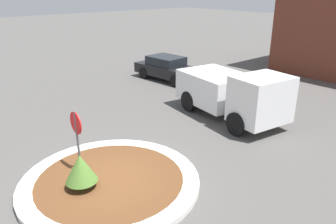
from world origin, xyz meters
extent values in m
plane|color=#514F4C|center=(0.00, 0.00, 0.00)|extent=(120.00, 120.00, 0.00)
cylinder|color=silver|center=(0.00, 0.00, 0.08)|extent=(5.16, 5.16, 0.17)
cylinder|color=brown|center=(0.00, 0.00, 0.08)|extent=(4.23, 4.23, 0.17)
cylinder|color=#4C4C51|center=(-1.05, -0.40, 1.02)|extent=(0.07, 0.07, 2.05)
cylinder|color=#B71414|center=(-1.05, -0.40, 1.69)|extent=(0.68, 0.03, 0.68)
cylinder|color=brown|center=(-0.12, -0.81, 0.27)|extent=(0.08, 0.08, 0.21)
cone|color=#4C752D|center=(-0.12, -0.81, 0.77)|extent=(0.88, 0.88, 0.79)
cube|color=white|center=(0.56, 6.43, 1.31)|extent=(1.92, 2.36, 1.79)
cube|color=white|center=(-2.14, 6.83, 1.09)|extent=(3.33, 2.68, 1.35)
cube|color=black|center=(1.12, 6.34, 1.62)|extent=(0.32, 1.90, 0.63)
cylinder|color=black|center=(0.56, 7.47, 0.46)|extent=(0.95, 0.38, 0.92)
cylinder|color=black|center=(0.25, 5.42, 0.46)|extent=(0.95, 0.38, 0.92)
cylinder|color=black|center=(-2.54, 7.94, 0.46)|extent=(0.95, 0.38, 0.92)
cylinder|color=black|center=(-2.85, 5.89, 0.46)|extent=(0.95, 0.38, 0.92)
cube|color=black|center=(-7.45, 8.62, 0.60)|extent=(4.48, 2.12, 0.59)
cube|color=black|center=(-7.67, 8.60, 1.16)|extent=(2.21, 1.72, 0.52)
cylinder|color=black|center=(-6.18, 9.54, 0.36)|extent=(0.73, 0.25, 0.71)
cylinder|color=black|center=(-6.04, 7.93, 0.36)|extent=(0.73, 0.25, 0.71)
cylinder|color=black|center=(-8.86, 9.31, 0.36)|extent=(0.73, 0.25, 0.71)
cylinder|color=black|center=(-8.73, 7.70, 0.36)|extent=(0.73, 0.25, 0.71)
camera|label=1|loc=(7.28, -4.02, 5.37)|focal=35.00mm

